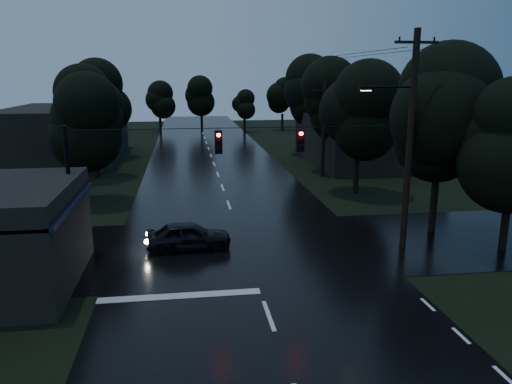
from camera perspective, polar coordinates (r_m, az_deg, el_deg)
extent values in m
cube|color=black|center=(41.21, -4.39, 1.98)|extent=(12.00, 120.00, 0.02)
cube|color=black|center=(23.88, -1.37, -6.37)|extent=(60.00, 9.00, 0.02)
cube|color=black|center=(20.40, -20.27, -1.25)|extent=(0.30, 7.00, 0.15)
cylinder|color=black|center=(18.17, -22.38, -8.83)|extent=(0.10, 0.10, 3.00)
cylinder|color=black|center=(23.71, -18.97, -3.45)|extent=(0.10, 0.10, 3.00)
cube|color=#FEDA65|center=(19.18, -21.15, -4.39)|extent=(0.06, 1.60, 0.50)
cube|color=#FEDA65|center=(21.72, -19.63, -2.26)|extent=(0.06, 1.20, 0.50)
cube|color=black|center=(47.72, 12.32, 5.94)|extent=(10.00, 14.00, 4.40)
cube|color=black|center=(51.89, -20.95, 6.27)|extent=(10.00, 16.00, 5.00)
cylinder|color=black|center=(23.83, 17.15, 5.38)|extent=(0.30, 0.30, 10.00)
cube|color=black|center=(23.68, 17.90, 15.98)|extent=(2.00, 0.12, 0.12)
cylinder|color=black|center=(23.19, 15.07, 11.52)|extent=(2.20, 0.10, 0.10)
cube|color=black|center=(22.78, 12.47, 11.51)|extent=(0.60, 0.25, 0.18)
cube|color=#FFB266|center=(22.79, 12.45, 11.26)|extent=(0.45, 0.18, 0.03)
cylinder|color=black|center=(40.10, 7.73, 7.01)|extent=(0.30, 0.30, 7.50)
cube|color=black|center=(39.89, 7.87, 11.51)|extent=(2.00, 0.12, 0.12)
cylinder|color=black|center=(22.45, -20.46, -0.52)|extent=(0.18, 0.18, 6.00)
cylinder|color=black|center=(21.62, -1.14, 7.36)|extent=(15.00, 0.03, 0.03)
cube|color=black|center=(21.57, -4.31, 5.70)|extent=(0.32, 0.25, 1.00)
sphere|color=#FF0C07|center=(21.43, -4.28, 5.65)|extent=(0.18, 0.18, 0.18)
cube|color=black|center=(22.11, 5.09, 5.87)|extent=(0.32, 0.25, 1.00)
sphere|color=#FF0C07|center=(21.97, 5.18, 5.82)|extent=(0.18, 0.18, 0.18)
cylinder|color=black|center=(27.37, 19.62, -1.54)|extent=(0.36, 0.36, 2.80)
sphere|color=black|center=(26.75, 20.18, 5.53)|extent=(4.48, 4.48, 4.48)
sphere|color=black|center=(26.63, 20.39, 8.08)|extent=(4.48, 4.48, 4.48)
sphere|color=black|center=(26.57, 20.60, 10.66)|extent=(4.48, 4.48, 4.48)
cylinder|color=black|center=(25.98, 26.56, -3.35)|extent=(0.36, 0.36, 2.45)
sphere|color=black|center=(25.36, 27.25, 3.11)|extent=(3.92, 3.92, 3.92)
cylinder|color=black|center=(33.65, -18.92, 0.87)|extent=(0.36, 0.36, 2.45)
sphere|color=black|center=(33.18, -19.31, 5.89)|extent=(3.92, 3.92, 3.92)
sphere|color=black|center=(33.07, -19.44, 7.70)|extent=(3.92, 3.92, 3.92)
sphere|color=black|center=(33.00, -19.59, 9.51)|extent=(3.92, 3.92, 3.92)
cylinder|color=black|center=(41.48, -17.79, 3.30)|extent=(0.36, 0.36, 2.62)
sphere|color=black|center=(41.08, -18.10, 7.68)|extent=(4.20, 4.20, 4.20)
sphere|color=black|center=(41.00, -18.22, 9.25)|extent=(4.20, 4.20, 4.20)
sphere|color=black|center=(40.95, -18.33, 10.81)|extent=(4.20, 4.20, 4.20)
cylinder|color=black|center=(51.33, -16.69, 5.28)|extent=(0.36, 0.36, 2.80)
sphere|color=black|center=(51.00, -16.94, 9.06)|extent=(4.48, 4.48, 4.48)
sphere|color=black|center=(50.94, -17.04, 10.40)|extent=(4.48, 4.48, 4.48)
sphere|color=black|center=(50.91, -17.13, 11.75)|extent=(4.48, 4.48, 4.48)
cylinder|color=black|center=(35.03, 11.37, 1.94)|extent=(0.36, 0.36, 2.62)
sphere|color=black|center=(34.56, 11.62, 7.13)|extent=(4.20, 4.20, 4.20)
sphere|color=black|center=(34.46, 11.70, 8.99)|extent=(4.20, 4.20, 4.20)
sphere|color=black|center=(34.40, 11.79, 10.86)|extent=(4.20, 4.20, 4.20)
cylinder|color=black|center=(42.68, 8.58, 4.17)|extent=(0.36, 0.36, 2.80)
sphere|color=black|center=(42.29, 8.74, 8.73)|extent=(4.48, 4.48, 4.48)
sphere|color=black|center=(42.21, 8.80, 10.35)|extent=(4.48, 4.48, 4.48)
sphere|color=black|center=(42.17, 8.86, 11.98)|extent=(4.48, 4.48, 4.48)
cylinder|color=black|center=(52.37, 6.07, 6.00)|extent=(0.36, 0.36, 2.97)
sphere|color=black|center=(52.04, 6.17, 9.95)|extent=(4.76, 4.76, 4.76)
sphere|color=black|center=(51.98, 6.21, 11.35)|extent=(4.76, 4.76, 4.76)
sphere|color=black|center=(51.96, 6.24, 12.76)|extent=(4.76, 4.76, 4.76)
imported|color=black|center=(23.68, -7.67, -4.97)|extent=(3.95, 1.67, 1.33)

